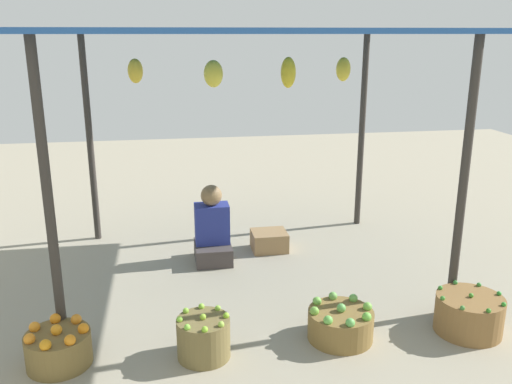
% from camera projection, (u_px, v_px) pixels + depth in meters
% --- Properties ---
extents(ground_plane, '(14.00, 14.00, 0.00)m').
position_uv_depth(ground_plane, '(247.00, 270.00, 5.27)').
color(ground_plane, gray).
extents(market_stall_structure, '(3.34, 2.53, 2.25)m').
position_uv_depth(market_stall_structure, '(245.00, 48.00, 4.68)').
color(market_stall_structure, '#38332D').
rests_on(market_stall_structure, ground).
extents(vendor_person, '(0.36, 0.44, 0.78)m').
position_uv_depth(vendor_person, '(212.00, 232.00, 5.42)').
color(vendor_person, '#443B3A').
rests_on(vendor_person, ground).
extents(basket_oranges, '(0.44, 0.44, 0.30)m').
position_uv_depth(basket_oranges, '(58.00, 348.00, 3.73)').
color(basket_oranges, brown).
rests_on(basket_oranges, ground).
extents(basket_limes, '(0.38, 0.38, 0.33)m').
position_uv_depth(basket_limes, '(204.00, 337.00, 3.82)').
color(basket_limes, brown).
rests_on(basket_limes, ground).
extents(basket_green_apples, '(0.49, 0.49, 0.28)m').
position_uv_depth(basket_green_apples, '(340.00, 324.00, 4.06)').
color(basket_green_apples, olive).
rests_on(basket_green_apples, ground).
extents(basket_green_chilies, '(0.51, 0.51, 0.32)m').
position_uv_depth(basket_green_chilies, '(469.00, 314.00, 4.14)').
color(basket_green_chilies, olive).
rests_on(basket_green_chilies, ground).
extents(wooden_crate_near_vendor, '(0.37, 0.32, 0.20)m').
position_uv_depth(wooden_crate_near_vendor, '(269.00, 241.00, 5.73)').
color(wooden_crate_near_vendor, '#9A764B').
rests_on(wooden_crate_near_vendor, ground).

